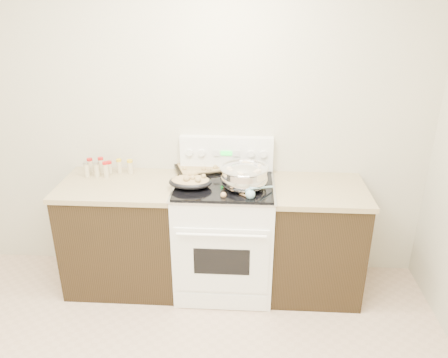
{
  "coord_description": "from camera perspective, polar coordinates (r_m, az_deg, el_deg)",
  "views": [
    {
      "loc": [
        0.54,
        -1.65,
        2.3
      ],
      "look_at": [
        0.35,
        1.37,
        1.0
      ],
      "focal_mm": 35.0,
      "sensor_mm": 36.0,
      "label": 1
    }
  ],
  "objects": [
    {
      "name": "roasting_pan",
      "position": [
        3.29,
        -4.4,
        -0.29
      ],
      "size": [
        0.33,
        0.24,
        0.11
      ],
      "color": "black",
      "rests_on": "kitchen_range"
    },
    {
      "name": "baking_sheet",
      "position": [
        3.63,
        -2.64,
        1.55
      ],
      "size": [
        0.53,
        0.45,
        0.06
      ],
      "color": "black",
      "rests_on": "kitchen_range"
    },
    {
      "name": "room_shell",
      "position": [
        1.83,
        -13.69,
        3.64
      ],
      "size": [
        4.1,
        3.6,
        2.75
      ],
      "color": "beige",
      "rests_on": "ground"
    },
    {
      "name": "wooden_spoon",
      "position": [
        3.16,
        0.49,
        -1.94
      ],
      "size": [
        0.2,
        0.18,
        0.04
      ],
      "color": "tan",
      "rests_on": "kitchen_range"
    },
    {
      "name": "kitchen_range",
      "position": [
        3.57,
        0.05,
        -7.19
      ],
      "size": [
        0.78,
        0.73,
        1.22
      ],
      "color": "white",
      "rests_on": "ground"
    },
    {
      "name": "counter_right",
      "position": [
        3.63,
        11.76,
        -7.74
      ],
      "size": [
        0.73,
        0.67,
        0.92
      ],
      "color": "black",
      "rests_on": "ground"
    },
    {
      "name": "counter_left",
      "position": [
        3.73,
        -12.88,
        -6.96
      ],
      "size": [
        0.93,
        0.67,
        0.92
      ],
      "color": "black",
      "rests_on": "ground"
    },
    {
      "name": "spice_jars",
      "position": [
        3.7,
        -15.29,
        1.49
      ],
      "size": [
        0.38,
        0.15,
        0.13
      ],
      "color": "#BFB28C",
      "rests_on": "counter_left"
    },
    {
      "name": "mixing_bowl",
      "position": [
        3.26,
        2.63,
        0.26
      ],
      "size": [
        0.39,
        0.39,
        0.21
      ],
      "color": "silver",
      "rests_on": "kitchen_range"
    },
    {
      "name": "blue_ladle",
      "position": [
        3.13,
        3.67,
        -1.9
      ],
      "size": [
        0.2,
        0.19,
        0.09
      ],
      "color": "#7AA7B5",
      "rests_on": "kitchen_range"
    }
  ]
}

